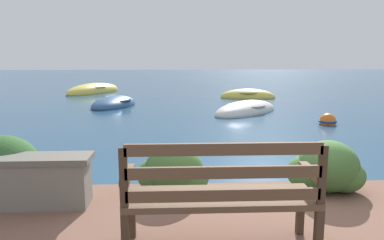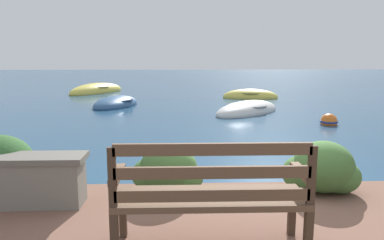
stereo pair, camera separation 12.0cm
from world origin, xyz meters
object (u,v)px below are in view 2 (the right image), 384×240
(rowboat_nearest, at_px, (247,111))
(mooring_buoy, at_px, (329,122))
(rowboat_mid, at_px, (116,104))
(rowboat_outer, at_px, (97,91))
(park_bench, at_px, (211,193))
(rowboat_far, at_px, (250,97))

(rowboat_nearest, height_order, mooring_buoy, rowboat_nearest)
(rowboat_mid, height_order, rowboat_outer, rowboat_outer)
(rowboat_outer, bearing_deg, mooring_buoy, 74.48)
(rowboat_outer, bearing_deg, rowboat_mid, 51.48)
(park_bench, bearing_deg, rowboat_mid, 102.69)
(rowboat_nearest, height_order, rowboat_mid, rowboat_nearest)
(rowboat_outer, bearing_deg, park_bench, 47.18)
(rowboat_far, height_order, mooring_buoy, rowboat_far)
(rowboat_nearest, xyz_separation_m, mooring_buoy, (1.74, -2.03, 0.02))
(rowboat_far, xyz_separation_m, rowboat_outer, (-6.79, 2.44, 0.01))
(mooring_buoy, bearing_deg, rowboat_far, 99.02)
(park_bench, relative_size, rowboat_nearest, 0.54)
(park_bench, distance_m, rowboat_far, 12.71)
(rowboat_nearest, bearing_deg, park_bench, 31.47)
(rowboat_mid, distance_m, rowboat_outer, 4.90)
(rowboat_far, distance_m, rowboat_outer, 7.22)
(park_bench, relative_size, rowboat_mid, 0.59)
(rowboat_nearest, distance_m, mooring_buoy, 2.67)
(rowboat_far, bearing_deg, rowboat_outer, -11.99)
(park_bench, relative_size, rowboat_outer, 0.46)
(rowboat_far, relative_size, rowboat_outer, 0.71)
(rowboat_outer, relative_size, mooring_buoy, 7.16)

